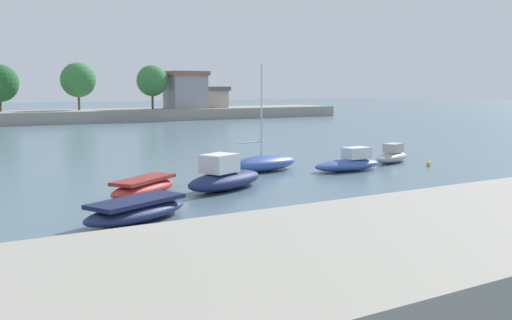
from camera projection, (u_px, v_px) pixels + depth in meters
ground_plane at (436, 212)px, 25.00m from camera, size 400.00×400.00×0.00m
moored_boat_0 at (137, 211)px, 23.28m from camera, size 5.40×3.74×0.89m
moored_boat_1 at (144, 187)px, 28.70m from camera, size 4.82×3.97×0.88m
moored_boat_2 at (224, 177)px, 30.38m from camera, size 5.75×3.95×1.89m
moored_boat_3 at (263, 163)px, 37.15m from camera, size 5.47×2.86×6.65m
moored_boat_4 at (349, 163)px, 37.35m from camera, size 4.99×1.88×1.46m
moored_boat_5 at (392, 156)px, 41.33m from camera, size 4.22×2.66×1.34m
mooring_buoy_0 at (429, 164)px, 39.50m from camera, size 0.33×0.33×0.33m
mooring_buoy_1 at (354, 155)px, 44.46m from camera, size 0.31×0.31×0.31m
distant_shoreline at (43, 104)px, 86.68m from camera, size 100.58×10.84×9.55m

